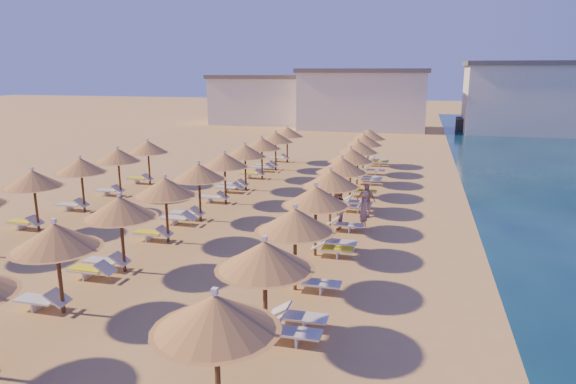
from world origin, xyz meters
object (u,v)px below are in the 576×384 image
(beachgoer_c, at_px, (366,200))
(beachgoer_b, at_px, (337,209))
(beachgoer_a, at_px, (363,209))
(parasol_row_east, at_px, (331,180))
(parasol_row_west, at_px, (199,173))

(beachgoer_c, distance_m, beachgoer_b, 2.52)
(beachgoer_c, xyz_separation_m, beachgoer_b, (-1.09, -2.27, 0.09))
(beachgoer_a, relative_size, beachgoer_b, 0.95)
(beachgoer_b, bearing_deg, beachgoer_a, 88.64)
(beachgoer_c, bearing_deg, beachgoer_a, -69.17)
(beachgoer_a, height_order, beachgoer_b, beachgoer_b)
(parasol_row_east, xyz_separation_m, beachgoer_a, (1.40, 0.76, -1.48))
(parasol_row_west, xyz_separation_m, beachgoer_c, (7.67, 2.64, -1.52))
(beachgoer_b, bearing_deg, beachgoer_c, 134.59)
(parasol_row_west, distance_m, beachgoer_b, 6.74)
(parasol_row_east, relative_size, parasol_row_west, 1.00)
(parasol_row_west, xyz_separation_m, beachgoer_b, (6.58, 0.37, -1.43))
(parasol_row_east, height_order, parasol_row_west, same)
(parasol_row_east, bearing_deg, parasol_row_west, 180.00)
(beachgoer_a, bearing_deg, beachgoer_c, -162.32)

